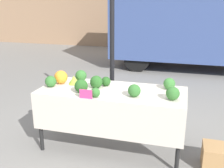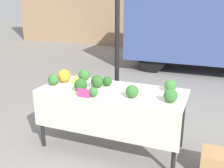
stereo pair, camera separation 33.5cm
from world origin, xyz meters
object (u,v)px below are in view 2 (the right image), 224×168
object	(u,v)px
orange_cauliflower	(64,76)
produce_crate	(220,164)
parked_truck	(213,19)
price_sign	(83,93)

from	to	relation	value
orange_cauliflower	produce_crate	bearing A→B (deg)	-5.76
parked_truck	produce_crate	world-z (taller)	parked_truck
orange_cauliflower	price_sign	size ratio (longest dim) A/B	1.17
produce_crate	price_sign	bearing A→B (deg)	-171.25
parked_truck	price_sign	world-z (taller)	parked_truck
parked_truck	price_sign	xyz separation A→B (m)	(-1.25, -5.30, -0.57)
parked_truck	price_sign	bearing A→B (deg)	-103.24
parked_truck	produce_crate	distance (m)	5.23
produce_crate	orange_cauliflower	bearing A→B (deg)	174.24
orange_cauliflower	produce_crate	xyz separation A→B (m)	(2.13, -0.21, -0.77)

